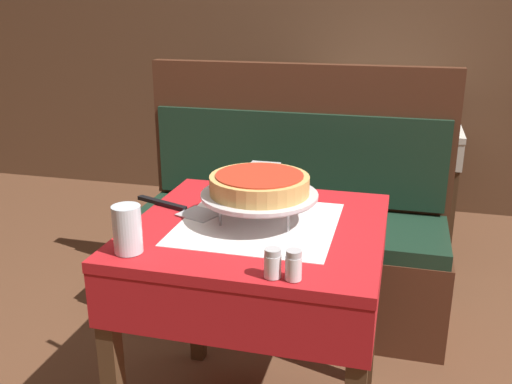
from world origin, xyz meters
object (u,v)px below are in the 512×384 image
Objects in this scene: salt_shaker at (273,263)px; pepper_shaker at (294,265)px; napkin_holder at (265,176)px; dining_table_front at (258,259)px; dining_table_rear at (376,134)px; water_glass_near at (127,229)px; deep_dish_pizza at (259,184)px; condiment_caddy at (354,111)px; pizza_server at (179,208)px; pizza_pan_stand at (259,196)px; booth_bench at (289,244)px.

pepper_shaker reaches higher than salt_shaker.
dining_table_front is at bearing -79.83° from napkin_holder.
dining_table_rear is 6.97× the size of water_glass_near.
deep_dish_pizza is (-0.00, 0.01, 0.23)m from dining_table_front.
dining_table_rear is 12.25× the size of salt_shaker.
dining_table_rear is 11.90× the size of pepper_shaker.
pizza_server is at bearing -103.92° from condiment_caddy.
pepper_shaker is 0.40× the size of condiment_caddy.
deep_dish_pizza is at bearing -98.28° from dining_table_rear.
salt_shaker is at bearing -74.74° from napkin_holder.
dining_table_rear is at bearing 81.86° from dining_table_front.
pizza_pan_stand is at bearing -98.28° from dining_table_rear.
condiment_caddy is at bearing 76.08° from pizza_server.
pizza_server is 4.35× the size of salt_shaker.
dining_table_front is 0.37m from salt_shaker.
napkin_holder reaches higher than dining_table_rear.
salt_shaker is 0.71× the size of napkin_holder.
napkin_holder is at bearing -97.89° from condiment_caddy.
dining_table_front is at bearing -94.38° from condiment_caddy.
deep_dish_pizza reaches higher than pizza_server.
water_glass_near is 0.39m from salt_shaker.
pizza_server is 4.23× the size of pepper_shaker.
deep_dish_pizza is 4.04× the size of salt_shaker.
salt_shaker is (0.39, -0.04, -0.03)m from water_glass_near.
salt_shaker reaches higher than pizza_server.
water_glass_near reaches higher than dining_table_front.
water_glass_near is 0.44m from pepper_shaker.
deep_dish_pizza reaches higher than salt_shaker.
booth_bench is 10.85× the size of water_glass_near.
water_glass_near reaches higher than napkin_holder.
dining_table_rear is at bearing 75.42° from water_glass_near.
condiment_caddy is (-0.04, 1.93, 0.01)m from pepper_shaker.
dining_table_rear is at bearing 77.86° from napkin_holder.
dining_table_rear is 2.56× the size of pizza_pan_stand.
booth_bench reaches higher than condiment_caddy.
pepper_shaker is at bearing 0.00° from salt_shaker.
pizza_pan_stand is 0.37m from pepper_shaker.
napkin_holder reaches higher than salt_shaker.
pizza_server is at bearing 139.50° from pepper_shaker.
dining_table_front reaches higher than dining_table_rear.
pepper_shaker is at bearing -63.18° from deep_dish_pizza.
booth_bench reaches higher than salt_shaker.
pizza_server is at bearing 88.53° from water_glass_near.
salt_shaker is at bearing -90.23° from condiment_caddy.
dining_table_front is 0.23m from deep_dish_pizza.
pizza_server is at bearing 172.31° from deep_dish_pizza.
water_glass_near is (-0.01, -0.32, 0.06)m from pizza_server.
pizza_pan_stand is 0.31m from napkin_holder.
salt_shaker is (0.12, -0.33, -0.04)m from pizza_pan_stand.
deep_dish_pizza is 0.38m from pepper_shaker.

